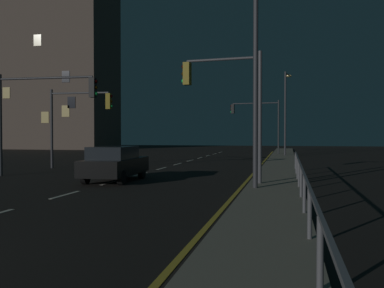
{
  "coord_description": "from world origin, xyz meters",
  "views": [
    {
      "loc": [
        7.58,
        -4.97,
        2.14
      ],
      "look_at": [
        -0.04,
        29.83,
        1.3
      ],
      "focal_mm": 41.2,
      "sensor_mm": 36.0,
      "label": 1
    }
  ],
  "objects_px": {
    "building_distant": "(58,65)",
    "street_lamp_corner": "(286,106)",
    "car": "(115,163)",
    "street_lamp_far_end": "(264,51)",
    "traffic_light_near_left": "(43,102)",
    "traffic_light_overhead_east": "(257,116)",
    "traffic_light_near_right": "(79,112)",
    "traffic_light_mid_right": "(225,92)"
  },
  "relations": [
    {
      "from": "car",
      "to": "traffic_light_overhead_east",
      "type": "relative_size",
      "value": 0.84
    },
    {
      "from": "building_distant",
      "to": "traffic_light_near_right",
      "type": "bearing_deg",
      "value": -58.88
    },
    {
      "from": "traffic_light_near_right",
      "to": "traffic_light_near_left",
      "type": "distance_m",
      "value": 5.12
    },
    {
      "from": "street_lamp_corner",
      "to": "building_distant",
      "type": "height_order",
      "value": "building_distant"
    },
    {
      "from": "car",
      "to": "street_lamp_corner",
      "type": "height_order",
      "value": "street_lamp_corner"
    },
    {
      "from": "traffic_light_mid_right",
      "to": "traffic_light_near_left",
      "type": "distance_m",
      "value": 9.46
    },
    {
      "from": "traffic_light_near_right",
      "to": "traffic_light_near_left",
      "type": "xyz_separation_m",
      "value": [
        0.64,
        -5.08,
        0.25
      ]
    },
    {
      "from": "street_lamp_far_end",
      "to": "building_distant",
      "type": "xyz_separation_m",
      "value": [
        -31.49,
        41.21,
        6.83
      ]
    },
    {
      "from": "car",
      "to": "traffic_light_near_right",
      "type": "height_order",
      "value": "traffic_light_near_right"
    },
    {
      "from": "car",
      "to": "building_distant",
      "type": "bearing_deg",
      "value": 122.27
    },
    {
      "from": "traffic_light_near_left",
      "to": "traffic_light_overhead_east",
      "type": "bearing_deg",
      "value": 70.67
    },
    {
      "from": "traffic_light_near_right",
      "to": "traffic_light_mid_right",
      "type": "xyz_separation_m",
      "value": [
        9.94,
        -6.75,
        0.41
      ]
    },
    {
      "from": "traffic_light_near_right",
      "to": "street_lamp_corner",
      "type": "relative_size",
      "value": 0.63
    },
    {
      "from": "street_lamp_far_end",
      "to": "building_distant",
      "type": "relative_size",
      "value": 0.35
    },
    {
      "from": "traffic_light_overhead_east",
      "to": "traffic_light_near_left",
      "type": "bearing_deg",
      "value": -109.33
    },
    {
      "from": "car",
      "to": "street_lamp_corner",
      "type": "xyz_separation_m",
      "value": [
        7.35,
        23.38,
        3.89
      ]
    },
    {
      "from": "building_distant",
      "to": "street_lamp_corner",
      "type": "bearing_deg",
      "value": -26.3
    },
    {
      "from": "car",
      "to": "traffic_light_near_left",
      "type": "xyz_separation_m",
      "value": [
        -4.28,
        1.26,
        2.87
      ]
    },
    {
      "from": "traffic_light_mid_right",
      "to": "street_lamp_far_end",
      "type": "bearing_deg",
      "value": -42.46
    },
    {
      "from": "street_lamp_far_end",
      "to": "street_lamp_corner",
      "type": "bearing_deg",
      "value": 88.5
    },
    {
      "from": "traffic_light_overhead_east",
      "to": "street_lamp_far_end",
      "type": "relative_size",
      "value": 0.63
    },
    {
      "from": "traffic_light_near_left",
      "to": "traffic_light_mid_right",
      "type": "bearing_deg",
      "value": -10.2
    },
    {
      "from": "traffic_light_mid_right",
      "to": "traffic_light_near_left",
      "type": "relative_size",
      "value": 1.0
    },
    {
      "from": "traffic_light_near_right",
      "to": "street_lamp_corner",
      "type": "xyz_separation_m",
      "value": [
        12.26,
        17.05,
        1.27
      ]
    },
    {
      "from": "street_lamp_corner",
      "to": "street_lamp_far_end",
      "type": "xyz_separation_m",
      "value": [
        -0.66,
        -25.32,
        0.46
      ]
    },
    {
      "from": "traffic_light_near_left",
      "to": "street_lamp_far_end",
      "type": "relative_size",
      "value": 0.63
    },
    {
      "from": "car",
      "to": "traffic_light_near_right",
      "type": "distance_m",
      "value": 8.43
    },
    {
      "from": "traffic_light_overhead_east",
      "to": "street_lamp_far_end",
      "type": "xyz_separation_m",
      "value": [
        2.21,
        -28.15,
        1.24
      ]
    },
    {
      "from": "street_lamp_far_end",
      "to": "traffic_light_overhead_east",
      "type": "bearing_deg",
      "value": 94.48
    },
    {
      "from": "traffic_light_near_right",
      "to": "car",
      "type": "bearing_deg",
      "value": -52.2
    },
    {
      "from": "car",
      "to": "street_lamp_far_end",
      "type": "bearing_deg",
      "value": -16.14
    },
    {
      "from": "car",
      "to": "traffic_light_mid_right",
      "type": "distance_m",
      "value": 5.89
    },
    {
      "from": "street_lamp_far_end",
      "to": "building_distant",
      "type": "height_order",
      "value": "building_distant"
    },
    {
      "from": "traffic_light_near_right",
      "to": "street_lamp_corner",
      "type": "bearing_deg",
      "value": 54.28
    },
    {
      "from": "street_lamp_far_end",
      "to": "building_distant",
      "type": "bearing_deg",
      "value": 127.39
    },
    {
      "from": "traffic_light_overhead_east",
      "to": "street_lamp_far_end",
      "type": "height_order",
      "value": "street_lamp_far_end"
    },
    {
      "from": "traffic_light_near_right",
      "to": "street_lamp_far_end",
      "type": "xyz_separation_m",
      "value": [
        11.6,
        -8.27,
        1.73
      ]
    },
    {
      "from": "car",
      "to": "street_lamp_corner",
      "type": "bearing_deg",
      "value": 72.56
    },
    {
      "from": "traffic_light_near_left",
      "to": "car",
      "type": "bearing_deg",
      "value": -16.38
    },
    {
      "from": "building_distant",
      "to": "traffic_light_mid_right",
      "type": "bearing_deg",
      "value": -53.07
    },
    {
      "from": "street_lamp_corner",
      "to": "traffic_light_near_left",
      "type": "bearing_deg",
      "value": -117.71
    },
    {
      "from": "street_lamp_corner",
      "to": "traffic_light_overhead_east",
      "type": "bearing_deg",
      "value": 135.38
    }
  ]
}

